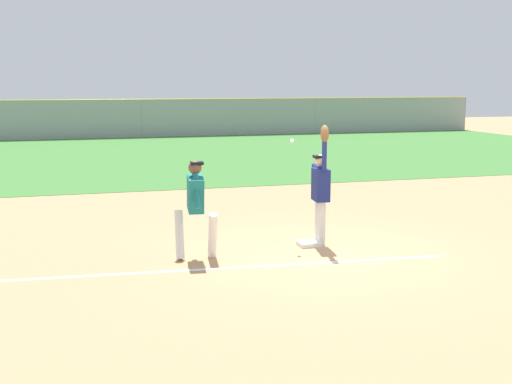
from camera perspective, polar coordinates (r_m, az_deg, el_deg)
name	(u,v)px	position (r m, az deg, el deg)	size (l,w,h in m)	color
ground_plane	(320,253)	(12.19, 5.43, -5.16)	(81.29, 81.29, 0.00)	tan
outfield_grass	(169,155)	(28.73, -7.43, 3.18)	(41.28, 18.98, 0.01)	#3D7533
chalk_foul_line	(93,276)	(11.03, -13.71, -6.93)	(12.00, 0.10, 0.01)	white
first_base	(309,244)	(12.67, 4.50, -4.40)	(0.38, 0.38, 0.08)	white
fielder	(321,187)	(12.53, 5.55, 0.47)	(0.31, 0.90, 2.28)	silver
runner	(196,203)	(11.55, -5.16, -0.91)	(0.73, 0.85, 1.72)	white
baseball	(292,141)	(12.46, 3.09, 4.37)	(0.07, 0.07, 0.07)	white
outfield_fence	(142,118)	(38.03, -9.71, 6.20)	(41.36, 0.08, 2.13)	#93999E
parked_car_white	(69,123)	(41.29, -15.61, 5.69)	(4.57, 2.46, 1.25)	white
parked_car_green	(179,121)	(41.98, -6.60, 6.02)	(4.56, 2.44, 1.25)	#1E6B33
parked_car_black	(269,119)	(44.08, 1.15, 6.24)	(4.51, 2.33, 1.25)	black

